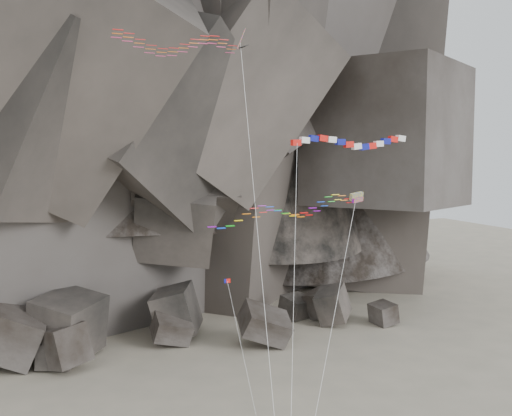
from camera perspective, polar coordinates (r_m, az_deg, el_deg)
name	(u,v)px	position (r m, az deg, el deg)	size (l,w,h in m)	color
headland	(85,47)	(115.06, -14.98, 13.66)	(110.00, 70.00, 84.00)	#4C433E
boulder_field	(116,332)	(82.73, -12.34, -10.73)	(69.82, 16.27, 9.15)	#47423F
delta_kite	(174,42)	(46.88, -7.34, 14.40)	(10.65, 14.89, 32.71)	red
banner_kite	(351,144)	(50.49, 8.41, 5.66)	(16.48, 12.32, 24.80)	red
parafoil_kite	(281,210)	(48.72, 2.28, -0.22)	(13.88, 12.87, 20.28)	yellow
pennant_kite	(239,339)	(46.13, -1.49, -11.53)	(1.77, 12.99, 14.05)	red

